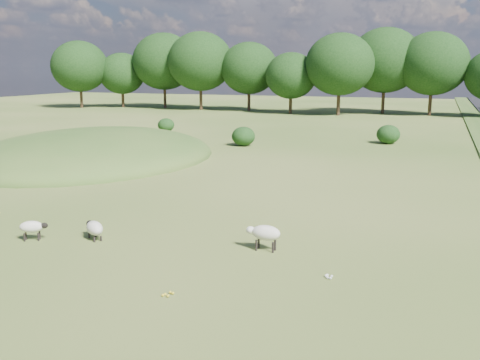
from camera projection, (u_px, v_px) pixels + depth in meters
name	position (u px, v px, depth m)	size (l,w,h in m)	color
ground	(288.00, 151.00, 40.85)	(160.00, 160.00, 0.00)	#35571B
mound	(93.00, 158.00, 37.58)	(16.00, 20.00, 4.00)	#33561E
treeline	(350.00, 65.00, 72.39)	(96.28, 14.66, 11.70)	black
shrubs	(277.00, 132.00, 46.09)	(23.29, 8.35, 1.58)	black
sheep_0	(94.00, 228.00, 19.62)	(1.19, 1.00, 0.69)	beige
sheep_1	(32.00, 227.00, 19.48)	(1.05, 0.77, 0.73)	beige
sheep_3	(265.00, 233.00, 18.37)	(1.24, 0.56, 0.90)	beige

